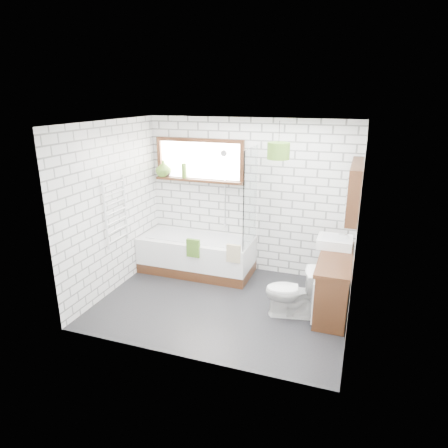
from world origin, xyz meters
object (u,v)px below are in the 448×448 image
(basin, at_px, (335,242))
(toilet, at_px, (291,292))
(bathtub, at_px, (197,254))
(vanity, at_px, (334,283))
(pendant, at_px, (278,151))

(basin, height_order, toilet, basin)
(bathtub, relative_size, basin, 3.84)
(vanity, relative_size, pendant, 4.34)
(vanity, relative_size, basin, 2.79)
(toilet, xyz_separation_m, pendant, (-0.39, 0.65, 1.75))
(toilet, bearing_deg, vanity, 114.52)
(basin, bearing_deg, bathtub, 176.50)
(vanity, bearing_deg, basin, 98.71)
(pendant, bearing_deg, basin, 7.44)
(pendant, bearing_deg, vanity, -17.32)
(bathtub, xyz_separation_m, basin, (2.19, -0.13, 0.54))
(bathtub, distance_m, vanity, 2.32)
(toilet, bearing_deg, basin, 137.92)
(bathtub, height_order, vanity, vanity)
(toilet, distance_m, pendant, 1.91)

